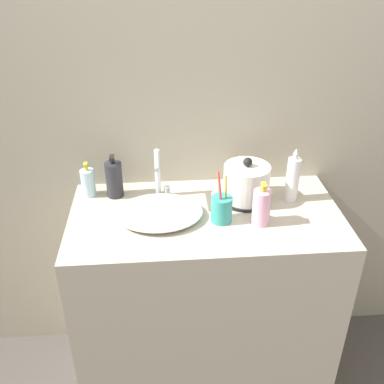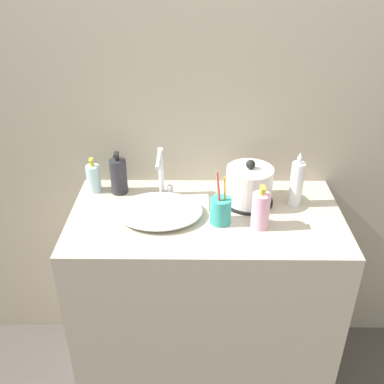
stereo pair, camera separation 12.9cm
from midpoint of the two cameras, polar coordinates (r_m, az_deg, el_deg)
name	(u,v)px [view 2 (the right image)]	position (r m, az deg, el deg)	size (l,w,h in m)	color
wall_back	(206,86)	(1.80, 3.94, 13.26)	(6.00, 0.04, 2.60)	#ADA38E
vanity_counter	(204,301)	(1.99, 3.49, -13.69)	(1.04, 0.54, 0.89)	#B7AD99
sink_basin	(159,211)	(1.69, -2.05, -2.42)	(0.33, 0.27, 0.04)	white
faucet	(162,171)	(1.77, -1.77, 2.64)	(0.06, 0.16, 0.20)	silver
electric_kettle	(249,187)	(1.77, 9.32, 0.58)	(0.20, 0.20, 0.19)	black
toothbrush_cup	(221,210)	(1.65, 5.90, -2.35)	(0.08, 0.08, 0.21)	teal
lotion_bottle	(94,178)	(1.87, -10.48, 1.72)	(0.06, 0.06, 0.15)	silver
shampoo_bottle	(261,210)	(1.63, 10.94, -2.35)	(0.07, 0.07, 0.17)	#EAA8C6
mouthwash_bottle	(297,183)	(1.79, 15.17, 1.02)	(0.05, 0.05, 0.23)	white
hand_cream_bottle	(119,176)	(1.83, -7.33, 2.00)	(0.07, 0.07, 0.18)	#28282D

